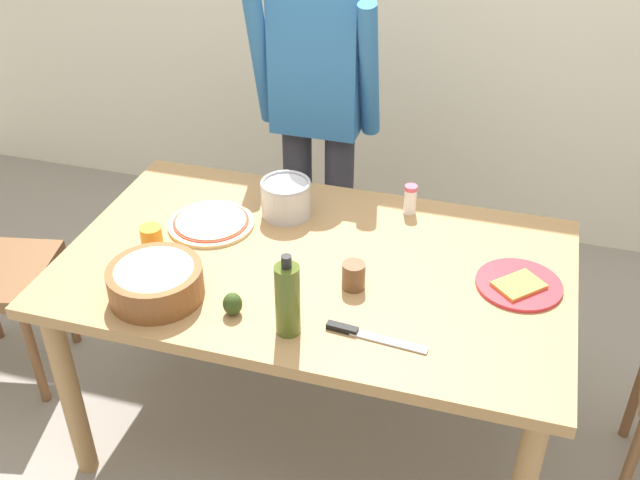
% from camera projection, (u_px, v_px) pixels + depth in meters
% --- Properties ---
extents(ground, '(8.00, 8.00, 0.00)m').
position_uv_depth(ground, '(316.00, 427.00, 2.78)').
color(ground, gray).
extents(dining_table, '(1.60, 0.96, 0.76)m').
position_uv_depth(dining_table, '(316.00, 284.00, 2.40)').
color(dining_table, '#A37A4C').
rests_on(dining_table, ground).
extents(person_cook, '(0.49, 0.25, 1.62)m').
position_uv_depth(person_cook, '(318.00, 107.00, 2.90)').
color(person_cook, '#2D2D38').
rests_on(person_cook, ground).
extents(pizza_raw_on_board, '(0.29, 0.29, 0.02)m').
position_uv_depth(pizza_raw_on_board, '(211.00, 223.00, 2.52)').
color(pizza_raw_on_board, beige).
rests_on(pizza_raw_on_board, dining_table).
extents(plate_with_slice, '(0.26, 0.26, 0.02)m').
position_uv_depth(plate_with_slice, '(519.00, 284.00, 2.24)').
color(plate_with_slice, red).
rests_on(plate_with_slice, dining_table).
extents(popcorn_bowl, '(0.28, 0.28, 0.11)m').
position_uv_depth(popcorn_bowl, '(155.00, 279.00, 2.17)').
color(popcorn_bowl, brown).
rests_on(popcorn_bowl, dining_table).
extents(olive_oil_bottle, '(0.07, 0.07, 0.26)m').
position_uv_depth(olive_oil_bottle, '(288.00, 299.00, 2.01)').
color(olive_oil_bottle, '#47561E').
rests_on(olive_oil_bottle, dining_table).
extents(steel_pot, '(0.17, 0.17, 0.13)m').
position_uv_depth(steel_pot, '(286.00, 198.00, 2.55)').
color(steel_pot, '#B7B7BC').
rests_on(steel_pot, dining_table).
extents(cup_orange, '(0.07, 0.07, 0.08)m').
position_uv_depth(cup_orange, '(152.00, 239.00, 2.38)').
color(cup_orange, orange).
rests_on(cup_orange, dining_table).
extents(cup_small_brown, '(0.07, 0.07, 0.08)m').
position_uv_depth(cup_small_brown, '(354.00, 276.00, 2.22)').
color(cup_small_brown, brown).
rests_on(cup_small_brown, dining_table).
extents(salt_shaker, '(0.04, 0.04, 0.11)m').
position_uv_depth(salt_shaker, '(410.00, 199.00, 2.57)').
color(salt_shaker, white).
rests_on(salt_shaker, dining_table).
extents(chef_knife, '(0.29, 0.05, 0.02)m').
position_uv_depth(chef_knife, '(364.00, 334.00, 2.05)').
color(chef_knife, silver).
rests_on(chef_knife, dining_table).
extents(avocado, '(0.06, 0.06, 0.07)m').
position_uv_depth(avocado, '(233.00, 304.00, 2.12)').
color(avocado, '#2D4219').
rests_on(avocado, dining_table).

